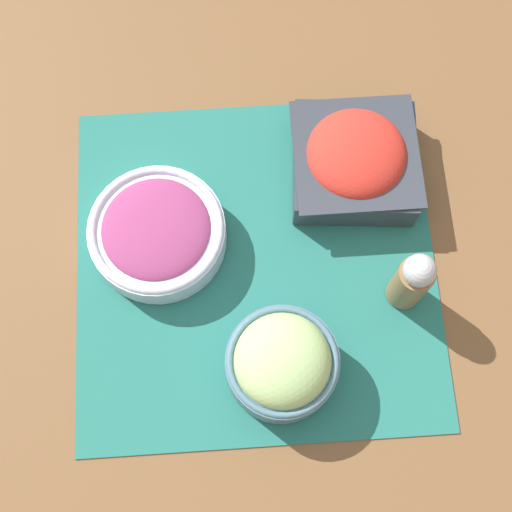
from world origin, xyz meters
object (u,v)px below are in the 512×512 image
tomato_bowl (355,159)px  onion_bowl (157,232)px  cucumber_bowl (282,363)px  pepper_shaker (412,280)px

tomato_bowl → onion_bowl: bearing=-72.6°
cucumber_bowl → onion_bowl: cucumber_bowl is taller
onion_bowl → pepper_shaker: (0.09, 0.31, 0.03)m
cucumber_bowl → pepper_shaker: pepper_shaker is taller
cucumber_bowl → onion_bowl: size_ratio=0.77×
onion_bowl → cucumber_bowl: bearing=38.9°
pepper_shaker → tomato_bowl: bearing=-164.8°
tomato_bowl → cucumber_bowl: bearing=-23.9°
tomato_bowl → pepper_shaker: size_ratio=1.43×
tomato_bowl → onion_bowl: tomato_bowl is taller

